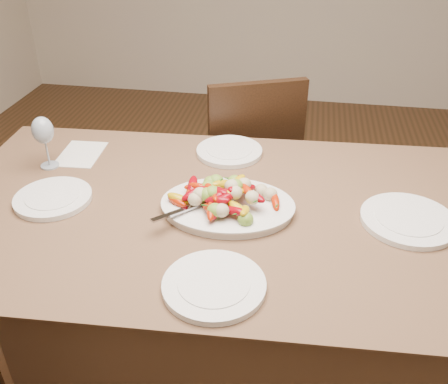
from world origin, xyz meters
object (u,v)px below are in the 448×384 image
plate_left (53,198)px  chair_far (244,163)px  plate_far (229,152)px  wine_glass (45,141)px  plate_near (214,286)px  plate_right (408,220)px  dining_table (224,296)px  serving_platter (228,208)px

plate_left → chair_far: bearing=59.3°
plate_far → wine_glass: bearing=-161.6°
plate_far → plate_near: (0.08, -0.74, 0.00)m
plate_far → plate_right: bearing=-30.0°
plate_right → plate_far: (-0.61, 0.35, 0.00)m
dining_table → serving_platter: (0.01, -0.01, 0.39)m
dining_table → plate_right: plate_right is taller
plate_left → wine_glass: (-0.12, 0.21, 0.09)m
chair_far → plate_left: (-0.51, -0.87, 0.29)m
dining_table → wine_glass: wine_glass is taller
chair_far → plate_right: 1.04m
plate_far → plate_near: bearing=-83.7°
plate_right → chair_far: bearing=127.3°
dining_table → plate_far: plate_far is taller
serving_platter → dining_table: bearing=142.7°
dining_table → wine_glass: 0.84m
plate_right → plate_near: size_ratio=1.07×
serving_platter → plate_left: serving_platter is taller
dining_table → plate_left: bearing=-174.8°
chair_far → plate_far: chair_far is taller
dining_table → serving_platter: 0.39m
plate_left → plate_far: 0.66m
dining_table → plate_right: (0.57, 0.02, 0.39)m
dining_table → plate_left: 0.68m
plate_left → plate_near: 0.67m
chair_far → wine_glass: size_ratio=4.64×
chair_far → plate_far: size_ratio=3.81×
plate_near → wine_glass: wine_glass is taller
chair_far → dining_table: bearing=70.1°
serving_platter → plate_near: serving_platter is taller
serving_platter → plate_near: (0.02, -0.35, -0.00)m
plate_far → dining_table: bearing=-83.3°
plate_left → dining_table: bearing=5.2°
chair_far → plate_right: chair_far is taller
plate_near → serving_platter: bearing=93.8°
serving_platter → plate_near: bearing=-86.2°
dining_table → serving_platter: bearing=-37.3°
plate_right → plate_far: size_ratio=1.15×
wine_glass → plate_far: bearing=18.4°
chair_far → plate_left: 1.05m
serving_platter → wine_glass: wine_glass is taller
chair_far → plate_near: (0.08, -1.18, 0.29)m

